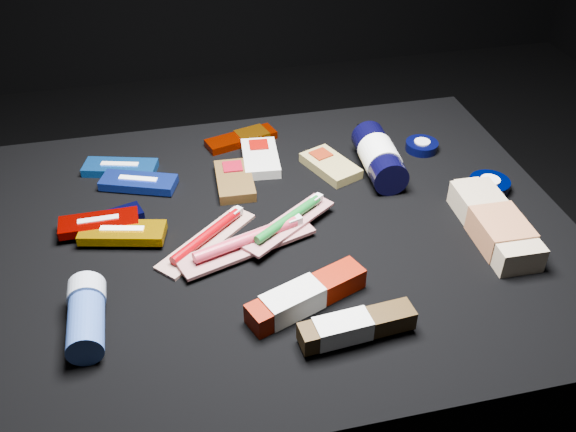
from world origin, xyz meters
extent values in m
plane|color=black|center=(0.00, 0.00, 0.00)|extent=(3.00, 3.00, 0.00)
cube|color=black|center=(0.00, 0.00, 0.20)|extent=(0.98, 0.78, 0.40)
cube|color=blue|center=(-0.26, 0.24, 0.41)|extent=(0.14, 0.09, 0.02)
cube|color=silver|center=(-0.26, 0.24, 0.41)|extent=(0.07, 0.03, 0.02)
cube|color=#1731A8|center=(-0.22, 0.18, 0.41)|extent=(0.14, 0.10, 0.02)
cube|color=white|center=(-0.22, 0.18, 0.41)|extent=(0.07, 0.04, 0.02)
cube|color=black|center=(-0.27, 0.08, 0.41)|extent=(0.11, 0.07, 0.01)
cube|color=beige|center=(-0.27, 0.08, 0.41)|extent=(0.05, 0.02, 0.01)
cube|color=#CE8D00|center=(-0.26, 0.03, 0.42)|extent=(0.14, 0.08, 0.02)
cube|color=white|center=(-0.26, 0.03, 0.42)|extent=(0.07, 0.03, 0.02)
cube|color=#8C0300|center=(-0.29, 0.06, 0.42)|extent=(0.13, 0.05, 0.01)
cube|color=beige|center=(-0.29, 0.06, 0.42)|extent=(0.07, 0.01, 0.02)
cube|color=#4B3315|center=(-0.05, 0.15, 0.41)|extent=(0.07, 0.12, 0.02)
cube|color=maroon|center=(-0.05, 0.18, 0.41)|extent=(0.04, 0.04, 0.02)
cube|color=silver|center=(0.01, 0.21, 0.41)|extent=(0.08, 0.13, 0.02)
cube|color=#710603|center=(0.01, 0.25, 0.41)|extent=(0.04, 0.04, 0.02)
cube|color=#9D8C4D|center=(0.13, 0.16, 0.41)|extent=(0.10, 0.13, 0.02)
cube|color=maroon|center=(0.12, 0.19, 0.41)|extent=(0.04, 0.04, 0.02)
cube|color=#791200|center=(-0.02, 0.30, 0.41)|extent=(0.15, 0.08, 0.02)
cube|color=#AD5D08|center=(0.01, 0.30, 0.41)|extent=(0.07, 0.06, 0.02)
cylinder|color=black|center=(0.22, 0.13, 0.43)|extent=(0.07, 0.16, 0.06)
cylinder|color=white|center=(0.22, 0.13, 0.43)|extent=(0.07, 0.07, 0.07)
cylinder|color=black|center=(0.22, 0.22, 0.43)|extent=(0.02, 0.02, 0.02)
cube|color=black|center=(0.22, 0.25, 0.43)|extent=(0.02, 0.03, 0.01)
cylinder|color=black|center=(0.33, 0.19, 0.41)|extent=(0.06, 0.06, 0.02)
cylinder|color=silver|center=(0.33, 0.19, 0.41)|extent=(0.03, 0.03, 0.02)
cylinder|color=black|center=(0.39, 0.03, 0.41)|extent=(0.07, 0.07, 0.02)
cylinder|color=white|center=(0.39, 0.03, 0.41)|extent=(0.04, 0.04, 0.02)
cube|color=tan|center=(0.34, -0.09, 0.42)|extent=(0.08, 0.21, 0.04)
cube|color=#AB6842|center=(0.34, -0.11, 0.42)|extent=(0.08, 0.10, 0.05)
cube|color=tan|center=(0.34, 0.02, 0.42)|extent=(0.05, 0.02, 0.03)
cylinder|color=#2E4D9C|center=(-0.31, -0.17, 0.42)|extent=(0.05, 0.10, 0.05)
cylinder|color=#9AA5B8|center=(-0.31, -0.11, 0.43)|extent=(0.05, 0.03, 0.05)
cube|color=beige|center=(-0.12, 0.00, 0.40)|extent=(0.18, 0.16, 0.01)
cylinder|color=#7F0006|center=(-0.12, 0.00, 0.41)|extent=(0.13, 0.11, 0.02)
cube|color=#BABBB6|center=(-0.07, 0.05, 0.42)|extent=(0.02, 0.02, 0.01)
cube|color=#B2ADA6|center=(-0.06, -0.04, 0.41)|extent=(0.23, 0.12, 0.01)
cylinder|color=#BC2E45|center=(-0.06, -0.04, 0.42)|extent=(0.18, 0.07, 0.02)
cube|color=beige|center=(0.02, -0.01, 0.42)|extent=(0.03, 0.02, 0.01)
cube|color=#B9B3AE|center=(0.01, -0.01, 0.42)|extent=(0.18, 0.15, 0.01)
cylinder|color=#0D621D|center=(0.01, -0.01, 0.43)|extent=(0.13, 0.10, 0.01)
cube|color=white|center=(0.07, 0.04, 0.43)|extent=(0.02, 0.02, 0.01)
cube|color=#770F00|center=(0.00, -0.18, 0.42)|extent=(0.19, 0.11, 0.03)
cube|color=beige|center=(-0.02, -0.19, 0.42)|extent=(0.10, 0.07, 0.04)
cube|color=#311F0A|center=(0.05, -0.25, 0.42)|extent=(0.16, 0.05, 0.03)
cube|color=silver|center=(0.03, -0.25, 0.42)|extent=(0.08, 0.04, 0.03)
camera|label=1|loc=(-0.18, -0.82, 1.07)|focal=40.00mm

